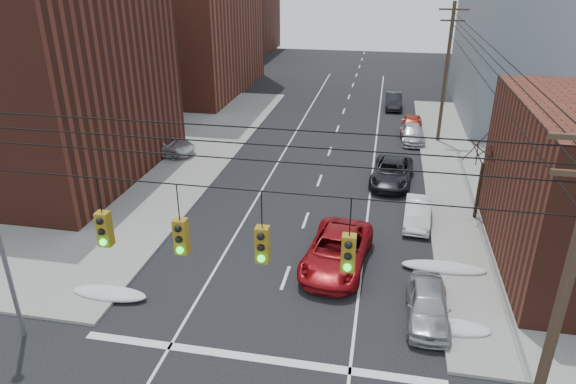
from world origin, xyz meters
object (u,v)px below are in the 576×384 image
at_px(parked_car_c, 392,172).
at_px(lot_car_a, 114,159).
at_px(parked_car_f, 393,101).
at_px(parked_car_b, 418,213).
at_px(parked_car_e, 412,125).
at_px(parked_car_a, 428,305).
at_px(red_pickup, 337,251).
at_px(parked_car_d, 412,134).
at_px(lot_car_d, 82,143).
at_px(lot_car_b, 162,146).
at_px(lot_car_c, 43,171).

bearing_deg(parked_car_c, lot_car_a, -170.70).
relative_size(parked_car_c, parked_car_f, 1.19).
xyz_separation_m(parked_car_b, parked_car_e, (0.11, 17.18, 0.07)).
bearing_deg(lot_car_a, parked_car_b, -119.28).
height_order(parked_car_a, parked_car_f, parked_car_f).
bearing_deg(parked_car_e, red_pickup, -96.95).
bearing_deg(parked_car_d, parked_car_c, -102.76).
bearing_deg(lot_car_d, parked_car_a, -105.17).
distance_m(lot_car_b, lot_car_c, 8.55).
height_order(parked_car_b, lot_car_b, lot_car_b).
bearing_deg(lot_car_c, lot_car_a, -66.47).
height_order(lot_car_b, lot_car_d, lot_car_d).
bearing_deg(parked_car_b, parked_car_d, 93.43).
height_order(red_pickup, lot_car_d, red_pickup).
xyz_separation_m(lot_car_b, lot_car_c, (-5.66, -6.41, 0.05)).
relative_size(lot_car_c, lot_car_d, 1.23).
distance_m(parked_car_a, lot_car_d, 29.78).
distance_m(parked_car_c, parked_car_e, 11.59).
distance_m(parked_car_f, lot_car_a, 28.59).
distance_m(parked_car_c, lot_car_a, 19.56).
height_order(parked_car_a, parked_car_e, parked_car_e).
xyz_separation_m(lot_car_a, lot_car_c, (-3.43, -3.21, 0.07)).
relative_size(red_pickup, lot_car_c, 1.17).
xyz_separation_m(parked_car_b, lot_car_a, (-21.01, 4.39, 0.16)).
relative_size(parked_car_d, lot_car_c, 0.89).
distance_m(parked_car_f, lot_car_c, 33.28).
bearing_deg(parked_car_b, parked_car_f, 97.22).
distance_m(red_pickup, lot_car_c, 21.41).
height_order(lot_car_c, lot_car_d, lot_car_c).
bearing_deg(lot_car_b, parked_car_b, -114.08).
height_order(red_pickup, parked_car_f, red_pickup).
bearing_deg(parked_car_f, parked_car_b, -88.23).
height_order(parked_car_b, parked_car_e, parked_car_e).
height_order(red_pickup, parked_car_b, red_pickup).
height_order(parked_car_d, lot_car_a, lot_car_a).
height_order(parked_car_e, lot_car_b, lot_car_b).
xyz_separation_m(parked_car_c, lot_car_b, (-17.28, 1.89, 0.09)).
bearing_deg(parked_car_c, parked_car_e, 87.51).
distance_m(lot_car_a, lot_car_d, 4.93).
bearing_deg(lot_car_b, lot_car_a, 143.00).
relative_size(parked_car_a, parked_car_d, 0.93).
xyz_separation_m(parked_car_a, parked_car_d, (0.00, 23.64, -0.06)).
height_order(parked_car_a, lot_car_d, lot_car_d).
xyz_separation_m(parked_car_d, lot_car_b, (-18.88, -7.32, 0.19)).
bearing_deg(parked_car_d, lot_car_d, -165.71).
xyz_separation_m(parked_car_d, lot_car_d, (-25.22, -7.81, 0.20)).
bearing_deg(lot_car_a, parked_car_a, -139.32).
height_order(parked_car_d, lot_car_d, lot_car_d).
bearing_deg(lot_car_b, parked_car_e, -65.13).
height_order(parked_car_f, lot_car_b, lot_car_b).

